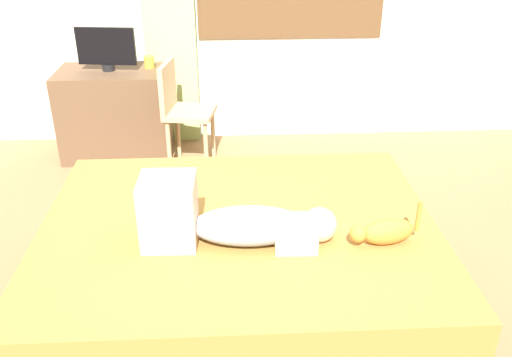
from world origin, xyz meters
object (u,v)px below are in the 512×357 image
cup (149,62)px  chair_by_desk (181,107)px  bed (239,263)px  person_lying (229,221)px  tv_monitor (106,48)px  cat (385,232)px  desk (116,113)px

cup → chair_by_desk: bearing=-50.2°
bed → person_lying: (-0.05, -0.16, 0.37)m
cup → bed: bearing=-72.1°
tv_monitor → cup: (0.33, 0.06, -0.13)m
bed → tv_monitor: (-1.01, 2.05, 0.67)m
cat → chair_by_desk: (-1.11, 2.03, -0.07)m
bed → desk: 2.28m
bed → person_lying: bearing=-107.2°
desk → tv_monitor: 0.55m
person_lying → tv_monitor: 2.43m
person_lying → tv_monitor: bearing=113.3°
bed → chair_by_desk: bearing=103.0°
chair_by_desk → bed: bearing=-77.0°
chair_by_desk → cat: bearing=-61.3°
desk → chair_by_desk: (0.57, -0.26, 0.14)m
person_lying → chair_by_desk: chair_by_desk is taller
bed → cat: bearing=-18.4°
cat → tv_monitor: tv_monitor is taller
chair_by_desk → tv_monitor: bearing=156.3°
cat → cup: size_ratio=3.58×
cat → tv_monitor: (-1.70, 2.28, 0.35)m
desk → tv_monitor: size_ratio=1.88×
tv_monitor → desk: bearing=0.0°
tv_monitor → chair_by_desk: size_ratio=0.56×
person_lying → cup: (-0.63, 2.28, 0.17)m
bed → desk: (-0.99, 2.05, 0.12)m
person_lying → cat: person_lying is taller
person_lying → cup: size_ratio=9.47×
person_lying → tv_monitor: (-0.96, 2.22, 0.30)m
chair_by_desk → person_lying: bearing=-79.5°
desk → cup: cup is taller
person_lying → cup: person_lying is taller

